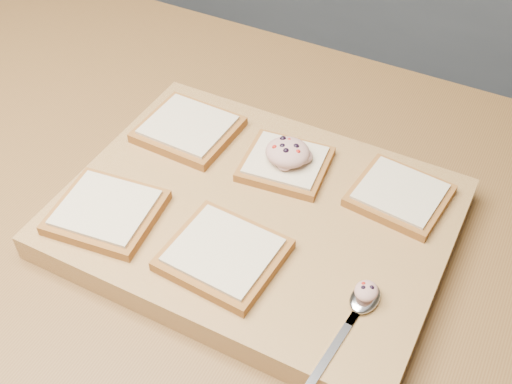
# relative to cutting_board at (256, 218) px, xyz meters

# --- Properties ---
(island_counter) EXTENTS (2.00, 0.80, 0.90)m
(island_counter) POSITION_rel_cutting_board_xyz_m (0.01, 0.03, -0.47)
(island_counter) COLOR slate
(island_counter) RESTS_ON ground
(back_counter) EXTENTS (3.60, 0.62, 0.94)m
(back_counter) POSITION_rel_cutting_board_xyz_m (0.01, 1.46, -0.45)
(back_counter) COLOR slate
(back_counter) RESTS_ON ground
(cutting_board) EXTENTS (0.47, 0.36, 0.04)m
(cutting_board) POSITION_rel_cutting_board_xyz_m (0.00, 0.00, 0.00)
(cutting_board) COLOR #A78047
(cutting_board) RESTS_ON island_counter
(bread_far_left) EXTENTS (0.13, 0.12, 0.02)m
(bread_far_left) POSITION_rel_cutting_board_xyz_m (-0.15, 0.08, 0.03)
(bread_far_left) COLOR brown
(bread_far_left) RESTS_ON cutting_board
(bread_far_center) EXTENTS (0.12, 0.11, 0.02)m
(bread_far_center) POSITION_rel_cutting_board_xyz_m (0.00, 0.08, 0.03)
(bread_far_center) COLOR brown
(bread_far_center) RESTS_ON cutting_board
(bread_far_right) EXTENTS (0.12, 0.11, 0.02)m
(bread_far_right) POSITION_rel_cutting_board_xyz_m (0.15, 0.10, 0.03)
(bread_far_right) COLOR brown
(bread_far_right) RESTS_ON cutting_board
(bread_near_left) EXTENTS (0.13, 0.13, 0.02)m
(bread_near_left) POSITION_rel_cutting_board_xyz_m (-0.16, -0.10, 0.03)
(bread_near_left) COLOR brown
(bread_near_left) RESTS_ON cutting_board
(bread_near_center) EXTENTS (0.13, 0.12, 0.02)m
(bread_near_center) POSITION_rel_cutting_board_xyz_m (0.00, -0.09, 0.03)
(bread_near_center) COLOR brown
(bread_near_center) RESTS_ON cutting_board
(tuna_salad_dollop) EXTENTS (0.06, 0.06, 0.03)m
(tuna_salad_dollop) POSITION_rel_cutting_board_xyz_m (0.00, 0.08, 0.05)
(tuna_salad_dollop) COLOR tan
(tuna_salad_dollop) RESTS_ON bread_far_center
(spoon) EXTENTS (0.04, 0.15, 0.01)m
(spoon) POSITION_rel_cutting_board_xyz_m (0.17, -0.08, 0.02)
(spoon) COLOR silver
(spoon) RESTS_ON cutting_board
(spoon_salad) EXTENTS (0.03, 0.03, 0.02)m
(spoon_salad) POSITION_rel_cutting_board_xyz_m (0.17, -0.07, 0.04)
(spoon_salad) COLOR tan
(spoon_salad) RESTS_ON spoon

